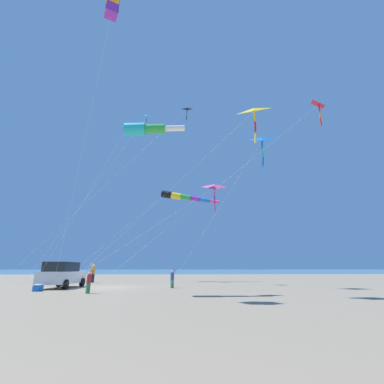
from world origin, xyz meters
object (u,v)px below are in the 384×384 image
(kite_delta_yellow_midlevel, at_px, (318,105))
(kite_delta_red_high_left, at_px, (186,110))
(cooler_box, at_px, (38,288))
(kite_box_rainbow_low_near, at_px, (112,4))
(kite_delta_white_trailing, at_px, (146,117))
(kite_windsock_teal_far_right, at_px, (146,129))
(parked_car, at_px, (62,275))
(person_child_green_jacket, at_px, (172,277))
(person_adult_flyer, at_px, (93,272))
(kite_windsock_long_streamer_left, at_px, (183,197))
(kite_delta_black_fish_shape, at_px, (253,111))
(kite_delta_long_streamer_right, at_px, (214,187))
(person_child_grey_jacket, at_px, (89,280))
(kite_delta_orange_high_right, at_px, (262,139))

(kite_delta_yellow_midlevel, bearing_deg, kite_delta_red_high_left, -142.62)
(cooler_box, bearing_deg, kite_box_rainbow_low_near, 40.65)
(kite_delta_white_trailing, xyz_separation_m, kite_windsock_teal_far_right, (14.11, 1.94, -9.75))
(parked_car, xyz_separation_m, person_child_green_jacket, (0.47, 8.21, -0.20))
(cooler_box, distance_m, person_adult_flyer, 10.48)
(person_child_green_jacket, bearing_deg, kite_windsock_long_streamer_left, 174.59)
(person_adult_flyer, bearing_deg, kite_delta_black_fish_shape, 41.48)
(cooler_box, relative_size, kite_delta_long_streamer_right, 0.06)
(kite_delta_white_trailing, bearing_deg, kite_delta_black_fish_shape, 29.12)
(parked_car, distance_m, person_child_green_jacket, 8.23)
(person_child_green_jacket, distance_m, kite_windsock_teal_far_right, 10.88)
(person_child_grey_jacket, distance_m, kite_box_rainbow_low_near, 17.61)
(person_child_grey_jacket, bearing_deg, person_child_green_jacket, 130.38)
(kite_windsock_teal_far_right, relative_size, kite_delta_orange_high_right, 0.84)
(kite_delta_black_fish_shape, distance_m, kite_delta_orange_high_right, 6.63)
(kite_box_rainbow_low_near, relative_size, kite_delta_white_trailing, 0.93)
(person_child_green_jacket, relative_size, kite_delta_black_fish_shape, 0.10)
(kite_delta_white_trailing, bearing_deg, person_adult_flyer, -80.29)
(cooler_box, relative_size, kite_delta_orange_high_right, 0.05)
(kite_delta_orange_high_right, bearing_deg, cooler_box, -84.31)
(person_child_grey_jacket, bearing_deg, kite_delta_red_high_left, 145.59)
(kite_delta_long_streamer_right, bearing_deg, kite_windsock_teal_far_right, -92.20)
(kite_windsock_long_streamer_left, bearing_deg, kite_delta_orange_high_right, 31.22)
(kite_box_rainbow_low_near, bearing_deg, kite_delta_black_fish_shape, 93.82)
(kite_windsock_teal_far_right, height_order, kite_delta_red_high_left, kite_delta_red_high_left)
(kite_windsock_teal_far_right, bearing_deg, kite_delta_black_fish_shape, 77.69)
(kite_windsock_teal_far_right, bearing_deg, person_adult_flyer, -154.52)
(parked_car, relative_size, kite_windsock_teal_far_right, 0.42)
(person_child_grey_jacket, height_order, kite_delta_long_streamer_right, kite_delta_long_streamer_right)
(kite_windsock_teal_far_right, distance_m, kite_delta_orange_high_right, 10.55)
(kite_delta_red_high_left, height_order, kite_delta_orange_high_right, kite_delta_red_high_left)
(person_child_green_jacket, height_order, kite_windsock_teal_far_right, kite_windsock_teal_far_right)
(parked_car, height_order, kite_box_rainbow_low_near, kite_box_rainbow_low_near)
(person_child_green_jacket, distance_m, person_child_grey_jacket, 6.34)
(kite_delta_long_streamer_right, bearing_deg, kite_delta_white_trailing, -156.21)
(kite_windsock_long_streamer_left, bearing_deg, kite_delta_white_trailing, -76.51)
(person_adult_flyer, bearing_deg, kite_windsock_teal_far_right, 25.48)
(cooler_box, xyz_separation_m, person_child_green_jacket, (-2.30, 8.51, 0.54))
(cooler_box, relative_size, kite_delta_red_high_left, 0.03)
(kite_box_rainbow_low_near, bearing_deg, kite_windsock_teal_far_right, 131.43)
(kite_box_rainbow_low_near, bearing_deg, person_adult_flyer, -165.44)
(person_adult_flyer, xyz_separation_m, kite_windsock_teal_far_right, (13.35, 6.36, 9.06))
(person_adult_flyer, relative_size, kite_delta_red_high_left, 0.11)
(kite_windsock_teal_far_right, height_order, kite_delta_orange_high_right, kite_delta_orange_high_right)
(person_adult_flyer, xyz_separation_m, kite_windsock_long_streamer_left, (-1.90, 9.19, 8.66))
(parked_car, distance_m, cooler_box, 2.89)
(parked_car, xyz_separation_m, kite_windsock_long_streamer_left, (-9.57, 9.16, 8.77))
(person_adult_flyer, xyz_separation_m, person_child_green_jacket, (8.15, 8.24, -0.31))
(person_adult_flyer, relative_size, kite_delta_white_trailing, 0.10)
(kite_delta_long_streamer_right, distance_m, kite_delta_orange_high_right, 9.00)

